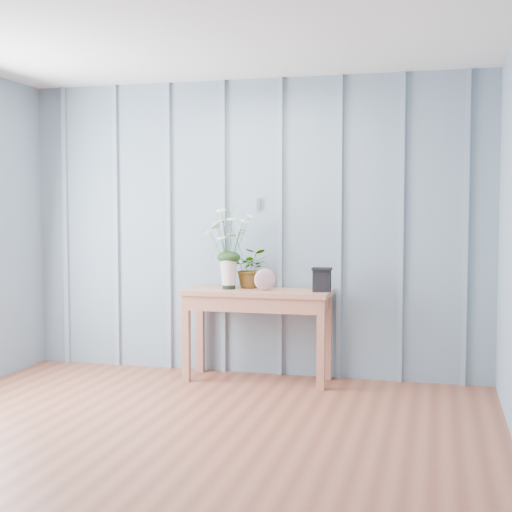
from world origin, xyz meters
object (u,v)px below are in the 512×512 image
(daisy_vase, at_px, (229,238))
(carved_box, at_px, (322,279))
(sideboard, at_px, (258,304))
(felt_disc_vessel, at_px, (265,280))

(daisy_vase, xyz_separation_m, carved_box, (0.77, 0.00, -0.33))
(sideboard, height_order, carved_box, carved_box)
(daisy_vase, distance_m, felt_disc_vessel, 0.46)
(daisy_vase, relative_size, carved_box, 3.53)
(sideboard, bearing_deg, carved_box, 0.22)
(sideboard, xyz_separation_m, carved_box, (0.53, 0.00, 0.21))
(felt_disc_vessel, xyz_separation_m, carved_box, (0.46, 0.04, 0.01))
(felt_disc_vessel, height_order, carved_box, carved_box)
(felt_disc_vessel, bearing_deg, carved_box, -25.18)
(daisy_vase, bearing_deg, felt_disc_vessel, -7.20)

